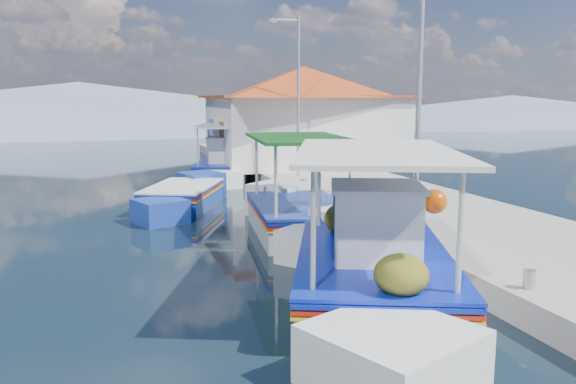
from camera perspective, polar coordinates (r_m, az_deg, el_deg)
name	(u,v)px	position (r m, az deg, el deg)	size (l,w,h in m)	color
ground	(251,284)	(11.15, -3.69, -9.02)	(160.00, 160.00, 0.00)	black
quay	(387,202)	(18.61, 9.68, -0.95)	(5.00, 44.00, 0.50)	gray
bollards	(334,196)	(17.01, 4.55, -0.43)	(0.20, 17.20, 0.30)	#A5A8AD
main_caique	(370,267)	(10.35, 7.99, -7.28)	(4.65, 8.24, 2.91)	silver
caique_green_canopy	(297,217)	(15.12, 0.88, -2.51)	(2.81, 7.43, 2.80)	silver
caique_blue_hull	(182,199)	(18.91, -10.39, -0.65)	(3.47, 5.77, 1.12)	navy
caique_far	(223,168)	(25.45, -6.39, 2.35)	(3.58, 7.08, 2.59)	silver
harbor_building	(304,114)	(26.75, 1.55, 7.66)	(10.49, 10.49, 4.40)	silver
lamp_post_near	(416,82)	(14.15, 12.43, 10.48)	(1.21, 0.14, 6.00)	#A5A8AD
lamp_post_far	(296,88)	(22.42, 0.79, 10.12)	(1.21, 0.14, 6.00)	#A5A8AD
mountain_ridge	(188,111)	(66.92, -9.74, 7.80)	(171.40, 96.00, 5.50)	gray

